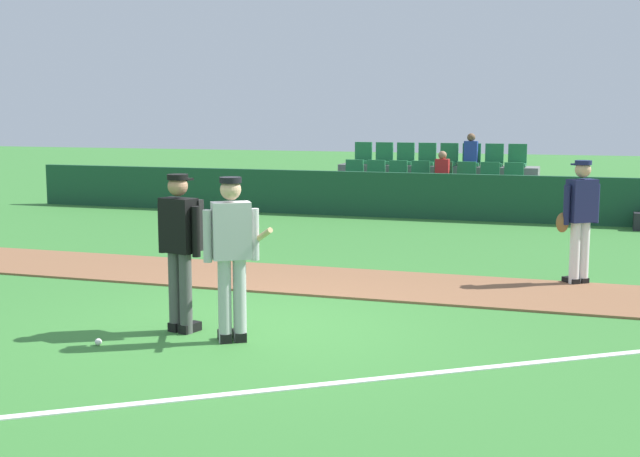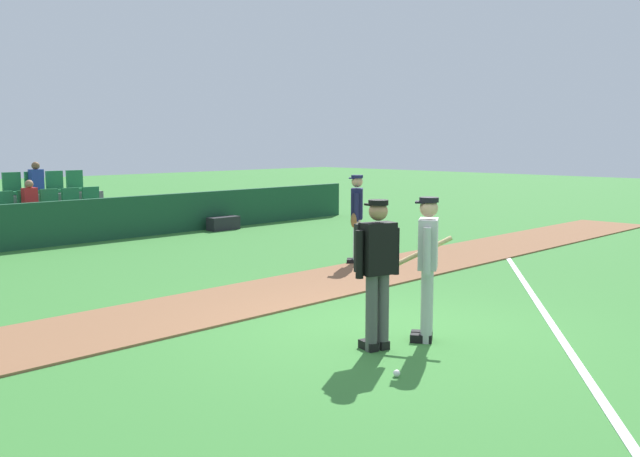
{
  "view_description": "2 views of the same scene",
  "coord_description": "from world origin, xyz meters",
  "px_view_note": "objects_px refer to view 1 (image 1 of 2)",
  "views": [
    {
      "loc": [
        3.58,
        -8.52,
        2.44
      ],
      "look_at": [
        0.49,
        1.06,
        1.02
      ],
      "focal_mm": 46.86,
      "sensor_mm": 36.0,
      "label": 1
    },
    {
      "loc": [
        -6.82,
        -5.5,
        2.43
      ],
      "look_at": [
        0.78,
        1.94,
        1.1
      ],
      "focal_mm": 39.46,
      "sensor_mm": 36.0,
      "label": 2
    }
  ],
  "objects_px": {
    "umpire_home_plate": "(181,243)",
    "runner_navy_jersey": "(580,218)",
    "baseball": "(98,342)",
    "batter_grey_jersey": "(232,252)"
  },
  "relations": [
    {
      "from": "batter_grey_jersey",
      "to": "baseball",
      "type": "bearing_deg",
      "value": -156.38
    },
    {
      "from": "runner_navy_jersey",
      "to": "baseball",
      "type": "height_order",
      "value": "runner_navy_jersey"
    },
    {
      "from": "batter_grey_jersey",
      "to": "umpire_home_plate",
      "type": "height_order",
      "value": "same"
    },
    {
      "from": "batter_grey_jersey",
      "to": "runner_navy_jersey",
      "type": "xyz_separation_m",
      "value": [
        3.44,
        4.18,
        -0.01
      ]
    },
    {
      "from": "runner_navy_jersey",
      "to": "baseball",
      "type": "xyz_separation_m",
      "value": [
        -4.73,
        -4.74,
        -0.93
      ]
    },
    {
      "from": "batter_grey_jersey",
      "to": "umpire_home_plate",
      "type": "relative_size",
      "value": 1.0
    },
    {
      "from": "umpire_home_plate",
      "to": "baseball",
      "type": "xyz_separation_m",
      "value": [
        -0.59,
        -0.77,
        -0.96
      ]
    },
    {
      "from": "umpire_home_plate",
      "to": "runner_navy_jersey",
      "type": "height_order",
      "value": "same"
    },
    {
      "from": "runner_navy_jersey",
      "to": "baseball",
      "type": "distance_m",
      "value": 6.76
    },
    {
      "from": "runner_navy_jersey",
      "to": "baseball",
      "type": "relative_size",
      "value": 23.78
    }
  ]
}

